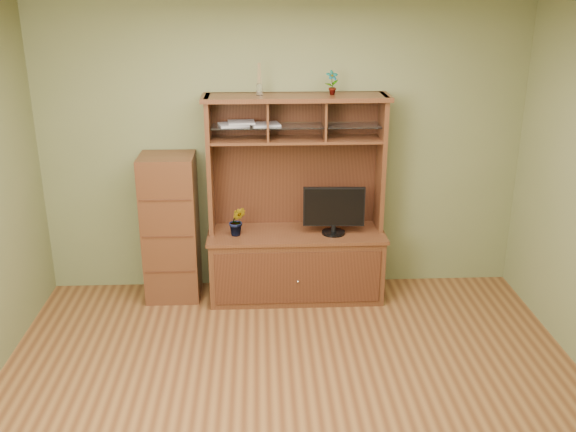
{
  "coord_description": "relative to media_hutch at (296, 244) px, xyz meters",
  "views": [
    {
      "loc": [
        -0.22,
        -3.83,
        2.83
      ],
      "look_at": [
        0.01,
        1.2,
        0.99
      ],
      "focal_mm": 40.0,
      "sensor_mm": 36.0,
      "label": 1
    }
  ],
  "objects": [
    {
      "name": "magazines",
      "position": [
        -0.44,
        0.08,
        1.13
      ],
      "size": [
        0.57,
        0.24,
        0.04
      ],
      "color": "#A7A7AC",
      "rests_on": "media_hutch"
    },
    {
      "name": "orchid_plant",
      "position": [
        -0.54,
        -0.08,
        0.27
      ],
      "size": [
        0.16,
        0.13,
        0.28
      ],
      "primitive_type": "imported",
      "rotation": [
        0.0,
        0.0,
        -0.07
      ],
      "color": "#306021",
      "rests_on": "media_hutch"
    },
    {
      "name": "reed_diffuser",
      "position": [
        -0.32,
        0.08,
        1.49
      ],
      "size": [
        0.06,
        0.06,
        0.28
      ],
      "color": "silver",
      "rests_on": "media_hutch"
    },
    {
      "name": "room",
      "position": [
        -0.11,
        -1.73,
        0.83
      ],
      "size": [
        4.54,
        4.04,
        2.74
      ],
      "color": "#5A3219",
      "rests_on": "ground"
    },
    {
      "name": "top_plant",
      "position": [
        0.31,
        0.08,
        1.48
      ],
      "size": [
        0.13,
        0.1,
        0.21
      ],
      "primitive_type": "imported",
      "rotation": [
        0.0,
        0.0,
        0.27
      ],
      "color": "#326E26",
      "rests_on": "media_hutch"
    },
    {
      "name": "monitor",
      "position": [
        0.34,
        -0.08,
        0.36
      ],
      "size": [
        0.56,
        0.22,
        0.44
      ],
      "rotation": [
        0.0,
        0.0,
        -0.05
      ],
      "color": "black",
      "rests_on": "media_hutch"
    },
    {
      "name": "side_cabinet",
      "position": [
        -1.16,
        0.03,
        0.17
      ],
      "size": [
        0.49,
        0.45,
        1.38
      ],
      "color": "#4C2715",
      "rests_on": "room"
    },
    {
      "name": "media_hutch",
      "position": [
        0.0,
        0.0,
        0.0
      ],
      "size": [
        1.66,
        0.61,
        1.9
      ],
      "color": "#4C2715",
      "rests_on": "room"
    }
  ]
}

